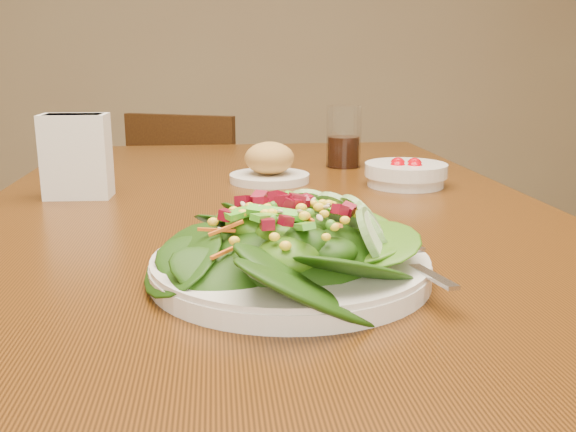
# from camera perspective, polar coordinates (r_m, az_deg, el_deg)

# --- Properties ---
(dining_table) EXTENTS (0.90, 1.40, 0.75)m
(dining_table) POSITION_cam_1_polar(r_m,az_deg,el_deg) (1.07, -2.18, -4.06)
(dining_table) COLOR #562B0B
(dining_table) RESTS_ON ground_plane
(chair_far) EXTENTS (0.49, 0.49, 0.81)m
(chair_far) POSITION_cam_1_polar(r_m,az_deg,el_deg) (2.13, -7.92, -1.06)
(chair_far) COLOR #371F0A
(chair_far) RESTS_ON ground_plane
(salad_plate) EXTENTS (0.30, 0.30, 0.09)m
(salad_plate) POSITION_cam_1_polar(r_m,az_deg,el_deg) (0.68, 1.05, -2.99)
(salad_plate) COLOR silver
(salad_plate) RESTS_ON dining_table
(bread_plate) EXTENTS (0.15, 0.15, 0.08)m
(bread_plate) POSITION_cam_1_polar(r_m,az_deg,el_deg) (1.20, -1.66, 4.50)
(bread_plate) COLOR silver
(bread_plate) RESTS_ON dining_table
(tomato_bowl) EXTENTS (0.15, 0.15, 0.05)m
(tomato_bowl) POSITION_cam_1_polar(r_m,az_deg,el_deg) (1.18, 10.43, 3.72)
(tomato_bowl) COLOR silver
(tomato_bowl) RESTS_ON dining_table
(drinking_glass) EXTENTS (0.07, 0.07, 0.13)m
(drinking_glass) POSITION_cam_1_polar(r_m,az_deg,el_deg) (1.37, 4.96, 6.67)
(drinking_glass) COLOR silver
(drinking_glass) RESTS_ON dining_table
(napkin_holder) EXTENTS (0.11, 0.06, 0.14)m
(napkin_holder) POSITION_cam_1_polar(r_m,az_deg,el_deg) (1.11, -18.30, 5.26)
(napkin_holder) COLOR white
(napkin_holder) RESTS_ON dining_table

